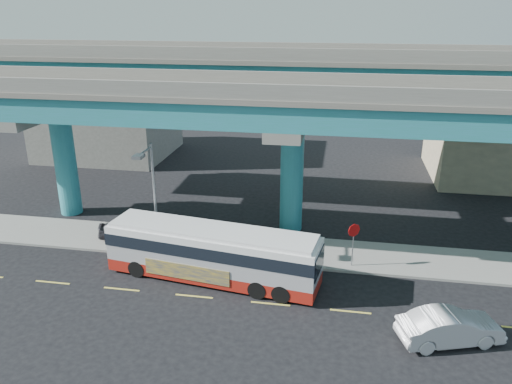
% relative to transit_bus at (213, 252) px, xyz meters
% --- Properties ---
extents(ground, '(120.00, 120.00, 0.00)m').
position_rel_transit_bus_xyz_m(ground, '(3.47, -1.64, -1.65)').
color(ground, black).
rests_on(ground, ground).
extents(sidewalk, '(70.00, 4.00, 0.15)m').
position_rel_transit_bus_xyz_m(sidewalk, '(3.47, 3.86, -1.58)').
color(sidewalk, gray).
rests_on(sidewalk, ground).
extents(lane_markings, '(58.00, 0.12, 0.01)m').
position_rel_transit_bus_xyz_m(lane_markings, '(3.47, -1.94, -1.65)').
color(lane_markings, '#D8C64C').
rests_on(lane_markings, ground).
extents(viaduct, '(52.00, 12.40, 11.70)m').
position_rel_transit_bus_xyz_m(viaduct, '(3.47, 7.47, 7.49)').
color(viaduct, '#217E75').
rests_on(viaduct, ground).
extents(building_concrete, '(12.00, 10.00, 9.00)m').
position_rel_transit_bus_xyz_m(building_concrete, '(-16.53, 22.36, 2.85)').
color(building_concrete, gray).
rests_on(building_concrete, ground).
extents(transit_bus, '(11.99, 4.19, 3.02)m').
position_rel_transit_bus_xyz_m(transit_bus, '(0.00, 0.00, 0.00)').
color(transit_bus, maroon).
rests_on(transit_bus, ground).
extents(sedan, '(4.35, 5.57, 1.52)m').
position_rel_transit_bus_xyz_m(sedan, '(11.76, -3.55, -0.90)').
color(sedan, silver).
rests_on(sedan, ground).
extents(parked_car, '(3.78, 4.59, 1.25)m').
position_rel_transit_bus_xyz_m(parked_car, '(-6.67, 3.93, -0.88)').
color(parked_car, '#333338').
rests_on(parked_car, sidewalk).
extents(street_lamp, '(0.50, 2.25, 6.73)m').
position_rel_transit_bus_xyz_m(street_lamp, '(-4.03, 1.84, 2.93)').
color(street_lamp, gray).
rests_on(street_lamp, sidewalk).
extents(stop_sign, '(0.67, 0.46, 2.62)m').
position_rel_transit_bus_xyz_m(stop_sign, '(7.51, 2.54, 0.39)').
color(stop_sign, gray).
rests_on(stop_sign, sidewalk).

